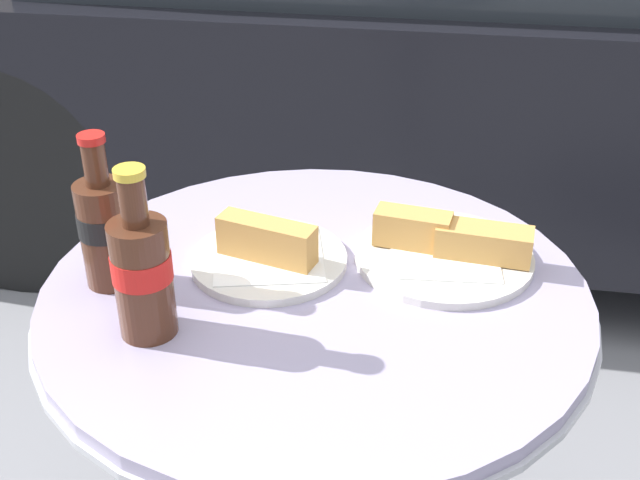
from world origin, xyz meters
name	(u,v)px	position (x,y,z in m)	size (l,w,h in m)	color
bistro_table	(316,388)	(0.00, 0.00, 0.54)	(0.75, 0.75, 0.72)	#B7B7BC
cola_bottle_left	(105,227)	(-0.27, -0.03, 0.81)	(0.07, 0.07, 0.21)	#4C2819
cola_bottle_right	(142,271)	(-0.18, -0.13, 0.81)	(0.07, 0.07, 0.22)	#4C2819
lunch_plate_near	(447,248)	(0.17, 0.10, 0.74)	(0.25, 0.25, 0.06)	silver
lunch_plate_far	(268,253)	(-0.07, 0.04, 0.74)	(0.22, 0.22, 0.07)	silver
parked_car	(474,24)	(0.21, 1.77, 0.61)	(4.19, 1.76, 1.28)	black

